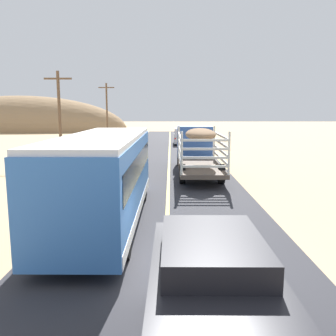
# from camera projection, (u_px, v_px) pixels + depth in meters

# --- Properties ---
(ground_plane) EXTENTS (240.00, 240.00, 0.00)m
(ground_plane) POSITION_uv_depth(u_px,v_px,m) (166.00, 263.00, 9.73)
(ground_plane) COLOR tan
(road_surface) EXTENTS (8.00, 120.00, 0.02)m
(road_surface) POSITION_uv_depth(u_px,v_px,m) (166.00, 263.00, 9.72)
(road_surface) COLOR #2D2D33
(road_surface) RESTS_ON ground
(road_centre_line) EXTENTS (0.16, 117.60, 0.00)m
(road_centre_line) POSITION_uv_depth(u_px,v_px,m) (166.00, 262.00, 9.72)
(road_centre_line) COLOR #D8CC4C
(road_centre_line) RESTS_ON road_surface
(suv_near) EXTENTS (1.90, 4.62, 2.29)m
(suv_near) POSITION_uv_depth(u_px,v_px,m) (211.00, 310.00, 5.35)
(suv_near) COLOR black
(suv_near) RESTS_ON road_surface
(livestock_truck) EXTENTS (2.53, 9.70, 3.02)m
(livestock_truck) POSITION_uv_depth(u_px,v_px,m) (196.00, 144.00, 24.32)
(livestock_truck) COLOR #3359A5
(livestock_truck) RESTS_ON road_surface
(bus) EXTENTS (2.54, 10.00, 3.21)m
(bus) POSITION_uv_depth(u_px,v_px,m) (105.00, 176.00, 12.93)
(bus) COLOR #3872C6
(bus) RESTS_ON road_surface
(car_far) EXTENTS (1.90, 4.62, 1.93)m
(car_far) POSITION_uv_depth(u_px,v_px,m) (182.00, 135.00, 42.95)
(car_far) COLOR silver
(car_far) RESTS_ON road_surface
(power_pole_mid) EXTENTS (2.20, 0.24, 7.15)m
(power_pole_mid) POSITION_uv_depth(u_px,v_px,m) (59.00, 113.00, 28.94)
(power_pole_mid) COLOR brown
(power_pole_mid) RESTS_ON ground
(power_pole_far) EXTENTS (2.20, 0.24, 7.77)m
(power_pole_far) POSITION_uv_depth(u_px,v_px,m) (107.00, 109.00, 50.40)
(power_pole_far) COLOR brown
(power_pole_far) RESTS_ON ground
(boulder_far_horizon) EXTENTS (0.87, 0.88, 0.72)m
(boulder_far_horizon) POSITION_uv_depth(u_px,v_px,m) (36.00, 150.00, 33.94)
(boulder_far_horizon) COLOR #756656
(boulder_far_horizon) RESTS_ON ground
(distant_hill) EXTENTS (42.53, 16.70, 13.72)m
(distant_hill) POSITION_uv_depth(u_px,v_px,m) (20.00, 131.00, 71.11)
(distant_hill) COLOR #957553
(distant_hill) RESTS_ON ground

